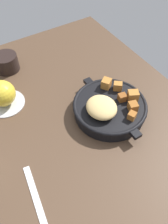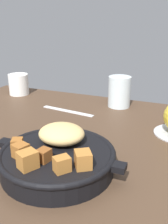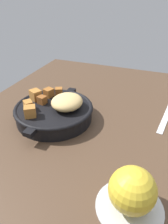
% 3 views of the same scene
% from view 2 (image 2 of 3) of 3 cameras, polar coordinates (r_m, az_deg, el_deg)
% --- Properties ---
extents(ground_plane, '(1.03, 0.76, 0.02)m').
position_cam_2_polar(ground_plane, '(0.63, 0.08, -8.23)').
color(ground_plane, '#473323').
extents(cast_iron_skillet, '(0.27, 0.23, 0.08)m').
position_cam_2_polar(cast_iron_skillet, '(0.52, -5.75, -9.43)').
color(cast_iron_skillet, black).
rests_on(cast_iron_skillet, ground_plane).
extents(butter_knife, '(0.18, 0.04, 0.00)m').
position_cam_2_polar(butter_knife, '(0.83, -3.54, 0.27)').
color(butter_knife, silver).
rests_on(butter_knife, ground_plane).
extents(white_creamer_pitcher, '(0.07, 0.07, 0.08)m').
position_cam_2_polar(white_creamer_pitcher, '(1.03, -13.90, 5.82)').
color(white_creamer_pitcher, white).
rests_on(white_creamer_pitcher, ground_plane).
extents(water_glass_tall, '(0.07, 0.07, 0.10)m').
position_cam_2_polar(water_glass_tall, '(0.87, 7.66, 4.36)').
color(water_glass_tall, silver).
rests_on(water_glass_tall, ground_plane).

